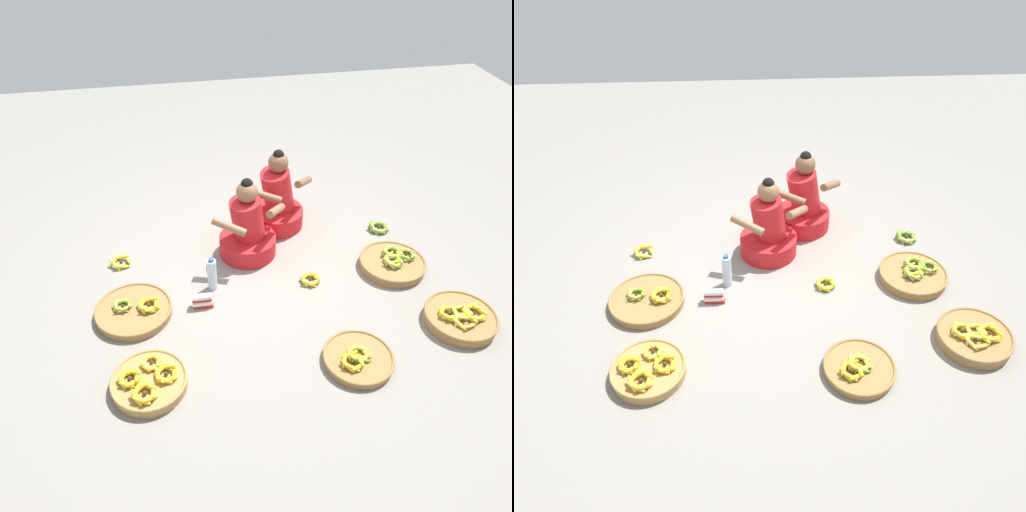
% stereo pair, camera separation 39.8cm
% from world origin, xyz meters
% --- Properties ---
extents(ground_plane, '(10.00, 10.00, 0.00)m').
position_xyz_m(ground_plane, '(0.00, 0.00, 0.00)').
color(ground_plane, gray).
extents(vendor_woman_front, '(0.71, 0.55, 0.78)m').
position_xyz_m(vendor_woman_front, '(0.02, 0.30, 0.25)').
color(vendor_woman_front, red).
rests_on(vendor_woman_front, ground).
extents(vendor_woman_behind, '(0.69, 0.54, 0.82)m').
position_xyz_m(vendor_woman_behind, '(0.38, 0.70, 0.26)').
color(vendor_woman_behind, red).
rests_on(vendor_woman_behind, ground).
extents(banana_basket_near_bicycle, '(0.57, 0.57, 0.16)m').
position_xyz_m(banana_basket_near_bicycle, '(1.50, -0.90, 0.06)').
color(banana_basket_near_bicycle, olive).
rests_on(banana_basket_near_bicycle, ground).
extents(banana_basket_front_center, '(0.61, 0.61, 0.14)m').
position_xyz_m(banana_basket_front_center, '(-1.02, -0.33, 0.04)').
color(banana_basket_front_center, olive).
rests_on(banana_basket_front_center, ground).
extents(banana_basket_front_right, '(0.53, 0.53, 0.16)m').
position_xyz_m(banana_basket_front_right, '(-0.91, -1.06, 0.05)').
color(banana_basket_front_right, '#A87F47').
rests_on(banana_basket_front_right, ground).
extents(banana_basket_near_vendor, '(0.52, 0.52, 0.13)m').
position_xyz_m(banana_basket_near_vendor, '(0.58, -1.13, 0.04)').
color(banana_basket_near_vendor, olive).
rests_on(banana_basket_near_vendor, ground).
extents(banana_basket_mid_left, '(0.59, 0.59, 0.16)m').
position_xyz_m(banana_basket_mid_left, '(1.25, -0.16, 0.05)').
color(banana_basket_mid_left, olive).
rests_on(banana_basket_mid_left, ground).
extents(loose_bananas_mid_right, '(0.22, 0.23, 0.10)m').
position_xyz_m(loose_bananas_mid_right, '(1.35, 0.42, 0.03)').
color(loose_bananas_mid_right, olive).
rests_on(loose_bananas_mid_right, ground).
extents(loose_bananas_back_right, '(0.20, 0.20, 0.08)m').
position_xyz_m(loose_bananas_back_right, '(0.48, -0.21, 0.03)').
color(loose_bananas_back_right, yellow).
rests_on(loose_bananas_back_right, ground).
extents(loose_bananas_back_center, '(0.21, 0.22, 0.10)m').
position_xyz_m(loose_bananas_back_center, '(-1.14, 0.34, 0.03)').
color(loose_bananas_back_center, yellow).
rests_on(loose_bananas_back_center, ground).
extents(water_bottle, '(0.08, 0.08, 0.32)m').
position_xyz_m(water_bottle, '(-0.36, -0.13, 0.15)').
color(water_bottle, silver).
rests_on(water_bottle, ground).
extents(packet_carton_stack, '(0.17, 0.08, 0.12)m').
position_xyz_m(packet_carton_stack, '(-0.47, -0.34, 0.06)').
color(packet_carton_stack, red).
rests_on(packet_carton_stack, ground).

